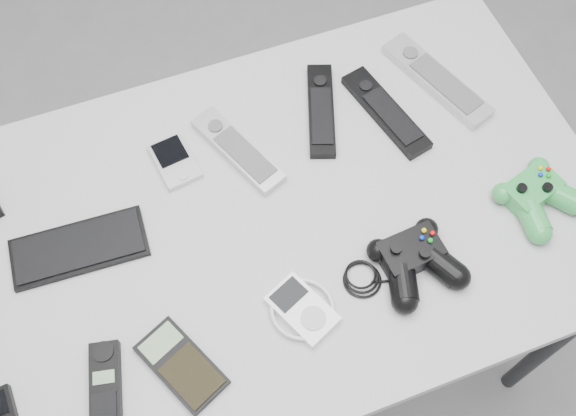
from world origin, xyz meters
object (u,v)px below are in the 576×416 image
object	(u,v)px
desk	(286,230)
cordless_handset	(105,390)
remote_black_a	(321,110)
pda_keyboard	(79,247)
calculator	(181,365)
remote_silver_a	(238,150)
remote_silver_b	(437,79)
mp3_player	(302,309)
controller_black	(415,259)
remote_black_b	(386,111)
controller_green	(537,195)
pda	(175,161)

from	to	relation	value
desk	cordless_handset	distance (m)	0.41
remote_black_a	cordless_handset	distance (m)	0.61
pda_keyboard	calculator	size ratio (longest dim) A/B	1.54
remote_silver_a	remote_silver_b	xyz separation A→B (m)	(0.40, 0.02, 0.00)
remote_silver_a	calculator	world-z (taller)	remote_silver_a
desk	cordless_handset	bearing A→B (deg)	-152.39
desk	mp3_player	xyz separation A→B (m)	(-0.04, -0.17, 0.07)
remote_black_a	controller_black	bearing A→B (deg)	-65.47
remote_silver_a	controller_black	size ratio (longest dim) A/B	0.86
cordless_handset	calculator	distance (m)	0.12
pda_keyboard	remote_black_a	xyz separation A→B (m)	(0.48, 0.12, 0.00)
pda_keyboard	mp3_player	size ratio (longest dim) A/B	2.02
remote_black_b	mp3_player	xyz separation A→B (m)	(-0.28, -0.30, -0.00)
pda_keyboard	remote_black_b	bearing A→B (deg)	9.92
remote_black_a	remote_black_b	bearing A→B (deg)	-2.56
pda_keyboard	controller_green	bearing A→B (deg)	-10.78
remote_silver_a	cordless_handset	size ratio (longest dim) A/B	1.41
mp3_player	cordless_handset	bearing A→B (deg)	158.93
remote_silver_a	controller_green	world-z (taller)	controller_green
pda	pda_keyboard	bearing A→B (deg)	-159.50
controller_black	controller_green	size ratio (longest dim) A/B	1.68
controller_black	cordless_handset	bearing A→B (deg)	178.42
pda_keyboard	pda	bearing A→B (deg)	31.33
cordless_handset	controller_black	distance (m)	0.52
remote_black_a	controller_black	distance (m)	0.34
calculator	cordless_handset	bearing A→B (deg)	154.20
pda_keyboard	controller_black	distance (m)	0.55
remote_silver_a	remote_silver_b	distance (m)	0.40
calculator	remote_black_b	bearing A→B (deg)	8.82
remote_black_b	controller_green	size ratio (longest dim) A/B	1.50
remote_silver_a	remote_black_b	world-z (taller)	remote_silver_a
remote_black_b	controller_black	world-z (taller)	controller_black
remote_silver_a	desk	bearing A→B (deg)	-97.63
calculator	controller_black	xyz separation A→B (m)	(0.40, 0.03, 0.02)
remote_black_a	remote_black_b	world-z (taller)	same
remote_black_b	mp3_player	world-z (taller)	same
remote_silver_b	calculator	bearing A→B (deg)	-168.84
mp3_player	remote_silver_a	bearing A→B (deg)	66.41
desk	calculator	world-z (taller)	calculator
pda_keyboard	pda	distance (m)	0.22
pda	mp3_player	world-z (taller)	mp3_player
pda_keyboard	remote_silver_b	distance (m)	0.72
desk	remote_silver_a	bearing A→B (deg)	104.34
pda	controller_green	distance (m)	0.63
desk	controller_black	distance (m)	0.25
remote_silver_b	pda_keyboard	bearing A→B (deg)	169.32
remote_silver_a	mp3_player	world-z (taller)	remote_silver_a
pda	controller_green	bearing A→B (deg)	-35.26
remote_silver_a	controller_green	distance (m)	0.52
remote_silver_b	controller_black	xyz separation A→B (m)	(-0.20, -0.32, 0.01)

